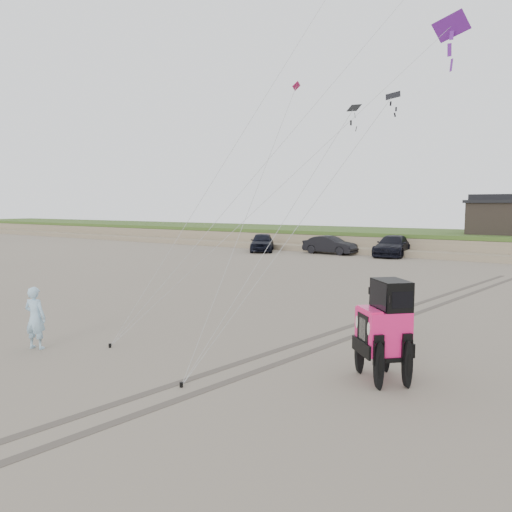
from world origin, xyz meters
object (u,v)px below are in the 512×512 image
object	(u,v)px
truck_a	(262,242)
jeep	(383,341)
truck_b	(330,245)
truck_c	(393,246)
cabin	(510,216)
man	(35,318)

from	to	relation	value
truck_a	jeep	distance (m)	33.42
truck_a	truck_b	world-z (taller)	truck_a
truck_a	truck_c	bearing A→B (deg)	-17.38
cabin	truck_c	bearing A→B (deg)	-139.33
truck_c	man	bearing A→B (deg)	-96.10
cabin	truck_a	bearing A→B (deg)	-154.02
man	cabin	bearing A→B (deg)	-118.97
truck_b	jeep	world-z (taller)	jeep
truck_b	man	world-z (taller)	man
truck_a	man	world-z (taller)	man
jeep	man	bearing A→B (deg)	-116.00
truck_b	man	xyz separation A→B (m)	(5.60, -30.48, 0.14)
jeep	truck_c	bearing A→B (deg)	153.94
cabin	truck_c	world-z (taller)	cabin
truck_c	jeep	distance (m)	30.29
truck_a	truck_b	xyz separation A→B (m)	(6.13, 1.27, -0.07)
truck_a	truck_b	distance (m)	6.26
truck_b	truck_c	size ratio (longest dim) A/B	0.81
truck_b	truck_c	bearing A→B (deg)	-72.05
truck_c	truck_b	bearing A→B (deg)	-172.35
cabin	truck_a	size ratio (longest dim) A/B	1.31
cabin	truck_c	xyz separation A→B (m)	(-7.62, -6.55, -2.40)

